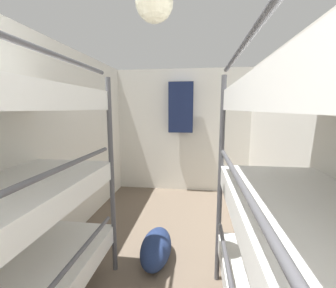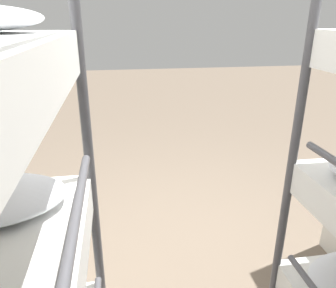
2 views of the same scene
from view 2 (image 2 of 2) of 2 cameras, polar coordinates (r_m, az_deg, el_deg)
ground_plane at (r=2.65m, az=1.01°, el=-20.49°), size 20.00×20.00×0.00m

